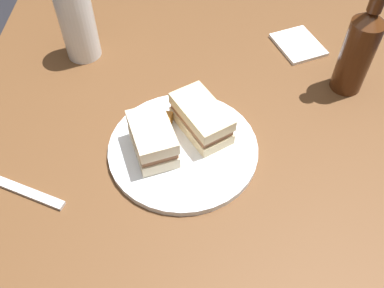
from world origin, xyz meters
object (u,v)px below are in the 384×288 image
object	(u,v)px
plate	(183,149)
fork	(18,188)
napkin	(298,45)
cider_bottle	(359,48)
sandwich_half_left	(200,118)
sandwich_half_right	(153,139)
pint_glass	(79,27)

from	to	relation	value
plate	fork	distance (m)	0.29
napkin	cider_bottle	bearing A→B (deg)	30.92
sandwich_half_left	fork	bearing A→B (deg)	-67.17
sandwich_half_right	pint_glass	distance (m)	0.33
plate	sandwich_half_right	world-z (taller)	sandwich_half_right
sandwich_half_right	napkin	world-z (taller)	sandwich_half_right
napkin	pint_glass	bearing A→B (deg)	-86.00
cider_bottle	pint_glass	bearing A→B (deg)	-99.85
plate	napkin	world-z (taller)	plate
plate	sandwich_half_left	distance (m)	0.06
plate	cider_bottle	distance (m)	0.38
sandwich_half_right	plate	bearing A→B (deg)	99.83
cider_bottle	napkin	world-z (taller)	cider_bottle
cider_bottle	napkin	size ratio (longest dim) A/B	2.33
cider_bottle	fork	distance (m)	0.67
sandwich_half_right	pint_glass	size ratio (longest dim) A/B	0.75
sandwich_half_left	napkin	world-z (taller)	sandwich_half_left
pint_glass	cider_bottle	world-z (taller)	cider_bottle
napkin	fork	size ratio (longest dim) A/B	0.61
plate	sandwich_half_left	world-z (taller)	sandwich_half_left
plate	pint_glass	distance (m)	0.36
plate	sandwich_half_left	size ratio (longest dim) A/B	1.95
pint_glass	fork	bearing A→B (deg)	-8.11
sandwich_half_right	napkin	size ratio (longest dim) A/B	1.09
pint_glass	napkin	bearing A→B (deg)	94.00
pint_glass	sandwich_half_left	bearing A→B (deg)	48.28
plate	pint_glass	size ratio (longest dim) A/B	1.68
cider_bottle	napkin	distance (m)	0.18
fork	plate	bearing A→B (deg)	39.07
sandwich_half_left	napkin	bearing A→B (deg)	139.80
fork	pint_glass	bearing A→B (deg)	103.61
sandwich_half_left	sandwich_half_right	distance (m)	0.10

